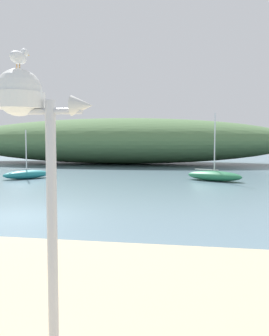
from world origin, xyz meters
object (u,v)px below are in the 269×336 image
(mast_structure, at_px, (27,116))
(seagull_on_radar, at_px, (19,56))
(sailboat_inner_mooring, at_px, (214,176))
(sailboat_west_reach, at_px, (27,174))

(mast_structure, relative_size, seagull_on_radar, 9.34)
(sailboat_inner_mooring, bearing_deg, sailboat_west_reach, -175.80)
(mast_structure, xyz_separation_m, seagull_on_radar, (-0.09, 0.02, 0.68))
(mast_structure, bearing_deg, sailboat_inner_mooring, 82.76)
(seagull_on_radar, height_order, sailboat_inner_mooring, sailboat_inner_mooring)
(sailboat_west_reach, distance_m, sailboat_inner_mooring, 12.89)
(seagull_on_radar, bearing_deg, sailboat_west_reach, 116.09)
(seagull_on_radar, relative_size, sailboat_west_reach, 0.10)
(sailboat_west_reach, relative_size, sailboat_inner_mooring, 0.76)
(mast_structure, relative_size, sailboat_west_reach, 0.98)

